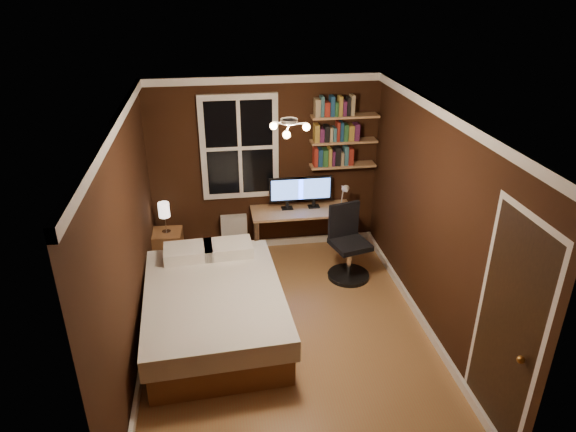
{
  "coord_description": "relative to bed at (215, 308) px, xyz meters",
  "views": [
    {
      "loc": [
        -0.69,
        -4.64,
        3.71
      ],
      "look_at": [
        0.07,
        0.45,
        1.25
      ],
      "focal_mm": 32.0,
      "sensor_mm": 36.0,
      "label": 1
    }
  ],
  "objects": [
    {
      "name": "wall_left",
      "position": [
        -0.8,
        -0.16,
        0.95
      ],
      "size": [
        0.04,
        4.2,
        2.5
      ],
      "primitive_type": "cube",
      "color": "black",
      "rests_on": "ground"
    },
    {
      "name": "wall_right",
      "position": [
        2.4,
        -0.16,
        0.95
      ],
      "size": [
        0.04,
        4.2,
        2.5
      ],
      "primitive_type": "cube",
      "color": "black",
      "rests_on": "ground"
    },
    {
      "name": "door_knob",
      "position": [
        2.35,
        -2.01,
        0.7
      ],
      "size": [
        0.06,
        0.06,
        0.06
      ],
      "primitive_type": "sphere",
      "color": "#C8893A",
      "rests_on": "door"
    },
    {
      "name": "bed",
      "position": [
        0.0,
        0.0,
        0.0
      ],
      "size": [
        1.6,
        2.15,
        0.7
      ],
      "rotation": [
        0.0,
        0.0,
        0.05
      ],
      "color": "brown",
      "rests_on": "ground"
    },
    {
      "name": "books_row_middle",
      "position": [
        1.88,
        1.82,
        1.43
      ],
      "size": [
        0.6,
        0.16,
        0.23
      ],
      "primitive_type": null,
      "color": "navy",
      "rests_on": "bookshelf_middle"
    },
    {
      "name": "radiator",
      "position": [
        0.32,
        1.83,
        -0.02
      ],
      "size": [
        0.37,
        0.13,
        0.56
      ],
      "primitive_type": "cube",
      "color": "silver",
      "rests_on": "ground"
    },
    {
      "name": "door",
      "position": [
        2.39,
        -1.71,
        0.72
      ],
      "size": [
        0.03,
        0.82,
        2.05
      ],
      "primitive_type": null,
      "color": "black",
      "rests_on": "ground"
    },
    {
      "name": "books_row_lower",
      "position": [
        1.88,
        1.82,
        1.08
      ],
      "size": [
        0.54,
        0.16,
        0.23
      ],
      "primitive_type": null,
      "color": "maroon",
      "rests_on": "bookshelf_lower"
    },
    {
      "name": "nightstand",
      "position": [
        -0.61,
        1.59,
        -0.05
      ],
      "size": [
        0.42,
        0.42,
        0.5
      ],
      "primitive_type": "cube",
      "rotation": [
        0.0,
        0.0,
        -0.04
      ],
      "color": "brown",
      "rests_on": "ground"
    },
    {
      "name": "bookshelf_lower",
      "position": [
        1.88,
        1.82,
        0.95
      ],
      "size": [
        0.92,
        0.22,
        0.03
      ],
      "primitive_type": "cube",
      "color": "#AF8054",
      "rests_on": "wall_back"
    },
    {
      "name": "ceiling",
      "position": [
        0.8,
        -0.16,
        2.2
      ],
      "size": [
        3.2,
        4.2,
        0.02
      ],
      "primitive_type": "cube",
      "color": "white",
      "rests_on": "wall_back"
    },
    {
      "name": "bookshelf_upper",
      "position": [
        1.88,
        1.82,
        1.65
      ],
      "size": [
        0.92,
        0.22,
        0.03
      ],
      "primitive_type": "cube",
      "color": "#AF8054",
      "rests_on": "wall_back"
    },
    {
      "name": "desk",
      "position": [
        1.28,
        1.65,
        0.31
      ],
      "size": [
        1.42,
        0.53,
        0.68
      ],
      "color": "#AF8054",
      "rests_on": "ground"
    },
    {
      "name": "bookshelf_middle",
      "position": [
        1.88,
        1.82,
        1.3
      ],
      "size": [
        0.92,
        0.22,
        0.03
      ],
      "primitive_type": "cube",
      "color": "#AF8054",
      "rests_on": "wall_back"
    },
    {
      "name": "wall_back",
      "position": [
        0.8,
        1.94,
        0.95
      ],
      "size": [
        3.2,
        0.04,
        2.5
      ],
      "primitive_type": "cube",
      "color": "black",
      "rests_on": "ground"
    },
    {
      "name": "floor",
      "position": [
        0.8,
        -0.16,
        -0.3
      ],
      "size": [
        4.2,
        4.2,
        0.0
      ],
      "primitive_type": "plane",
      "color": "#98643D",
      "rests_on": "ground"
    },
    {
      "name": "office_chair",
      "position": [
        1.77,
        0.93,
        0.08
      ],
      "size": [
        0.55,
        0.55,
        1.0
      ],
      "rotation": [
        0.0,
        0.0,
        0.26
      ],
      "color": "black",
      "rests_on": "ground"
    },
    {
      "name": "monitor_left",
      "position": [
        1.08,
        1.72,
        0.61
      ],
      "size": [
        0.5,
        0.12,
        0.47
      ],
      "primitive_type": null,
      "color": "black",
      "rests_on": "desk"
    },
    {
      "name": "monitor_right",
      "position": [
        1.46,
        1.72,
        0.61
      ],
      "size": [
        0.5,
        0.12,
        0.47
      ],
      "primitive_type": null,
      "color": "black",
      "rests_on": "desk"
    },
    {
      "name": "window",
      "position": [
        0.45,
        1.9,
        1.25
      ],
      "size": [
        1.06,
        0.06,
        1.46
      ],
      "primitive_type": "cube",
      "color": "white",
      "rests_on": "wall_back"
    },
    {
      "name": "desk_lamp",
      "position": [
        1.84,
        1.53,
        0.6
      ],
      "size": [
        0.14,
        0.32,
        0.44
      ],
      "primitive_type": null,
      "color": "silver",
      "rests_on": "desk"
    },
    {
      "name": "bedside_lamp",
      "position": [
        -0.61,
        1.59,
        0.42
      ],
      "size": [
        0.15,
        0.15,
        0.44
      ],
      "primitive_type": null,
      "color": "white",
      "rests_on": "nightstand"
    },
    {
      "name": "books_row_upper",
      "position": [
        1.88,
        1.82,
        1.78
      ],
      "size": [
        0.54,
        0.16,
        0.23
      ],
      "primitive_type": null,
      "color": "#29602D",
      "rests_on": "bookshelf_upper"
    },
    {
      "name": "ceiling_fixture",
      "position": [
        0.8,
        -0.26,
        2.1
      ],
      "size": [
        0.44,
        0.44,
        0.18
      ],
      "primitive_type": null,
      "color": "beige",
      "rests_on": "ceiling"
    }
  ]
}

